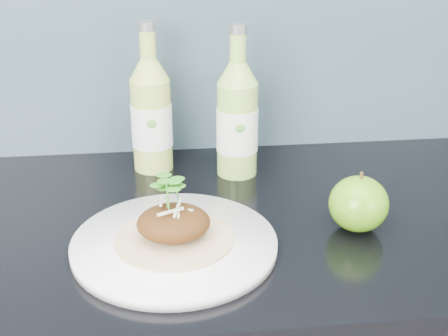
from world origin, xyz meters
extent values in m
cylinder|color=white|center=(-0.11, 1.60, 0.91)|extent=(0.38, 0.38, 0.02)
cylinder|color=tan|center=(-0.11, 1.60, 0.92)|extent=(0.17, 0.17, 0.00)
ellipsoid|color=#502C0F|center=(-0.11, 1.60, 0.94)|extent=(0.11, 0.09, 0.05)
ellipsoid|color=#2C7F0D|center=(0.18, 1.63, 0.94)|extent=(0.12, 0.12, 0.09)
cylinder|color=#472D14|center=(0.18, 1.63, 0.99)|extent=(0.01, 0.00, 0.01)
cylinder|color=#ADC451|center=(-0.13, 1.89, 0.99)|extent=(0.08, 0.08, 0.17)
cone|color=#ADC451|center=(-0.13, 1.89, 1.09)|extent=(0.07, 0.07, 0.04)
cylinder|color=#ADC451|center=(-0.13, 1.89, 1.14)|extent=(0.03, 0.03, 0.05)
cylinder|color=silver|center=(-0.13, 1.89, 1.17)|extent=(0.03, 0.03, 0.02)
cylinder|color=white|center=(-0.13, 1.89, 0.99)|extent=(0.09, 0.09, 0.08)
ellipsoid|color=#59A533|center=(-0.13, 1.86, 1.00)|extent=(0.02, 0.00, 0.02)
cylinder|color=#9BC753|center=(0.02, 1.85, 0.99)|extent=(0.09, 0.09, 0.17)
cone|color=#9BC753|center=(0.02, 1.85, 1.09)|extent=(0.07, 0.07, 0.04)
cylinder|color=#9BC753|center=(0.02, 1.85, 1.14)|extent=(0.03, 0.03, 0.05)
cylinder|color=silver|center=(0.02, 1.85, 1.17)|extent=(0.03, 0.03, 0.02)
cylinder|color=white|center=(0.02, 1.85, 0.99)|extent=(0.09, 0.09, 0.08)
ellipsoid|color=#59A533|center=(0.02, 1.82, 1.00)|extent=(0.02, 0.00, 0.02)
camera|label=1|loc=(-0.12, 0.81, 1.39)|focal=50.00mm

